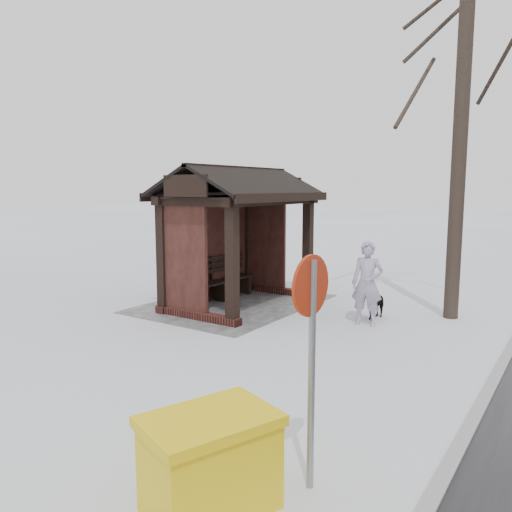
{
  "coord_description": "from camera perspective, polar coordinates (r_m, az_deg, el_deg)",
  "views": [
    {
      "loc": [
        8.92,
        6.44,
        2.63
      ],
      "look_at": [
        0.55,
        0.8,
        1.24
      ],
      "focal_mm": 35.0,
      "sensor_mm": 36.0,
      "label": 1
    }
  ],
  "objects": [
    {
      "name": "road_sign",
      "position": [
        4.28,
        6.26,
        -7.23
      ],
      "size": [
        0.53,
        0.1,
        2.08
      ],
      "rotation": [
        0.0,
        0.0,
        -0.08
      ],
      "color": "gray",
      "rests_on": "ground"
    },
    {
      "name": "ground",
      "position": [
        11.31,
        -1.8,
        -5.61
      ],
      "size": [
        120.0,
        120.0,
        0.0
      ],
      "primitive_type": "plane",
      "color": "white",
      "rests_on": "ground"
    },
    {
      "name": "trampled_patch",
      "position": [
        11.43,
        -2.62,
        -5.44
      ],
      "size": [
        4.2,
        3.2,
        0.02
      ],
      "primitive_type": "cube",
      "color": "#96979C",
      "rests_on": "ground"
    },
    {
      "name": "kerb",
      "position": [
        9.35,
        27.13,
        -9.32
      ],
      "size": [
        120.0,
        0.15,
        0.06
      ],
      "primitive_type": "cube",
      "color": "gray",
      "rests_on": "ground"
    },
    {
      "name": "dog",
      "position": [
        10.41,
        13.18,
        -5.31
      ],
      "size": [
        0.72,
        0.35,
        0.6
      ],
      "primitive_type": "imported",
      "rotation": [
        0.0,
        0.0,
        1.53
      ],
      "color": "black",
      "rests_on": "ground"
    },
    {
      "name": "grit_bin",
      "position": [
        4.4,
        -5.26,
        -22.44
      ],
      "size": [
        1.25,
        1.05,
        0.81
      ],
      "rotation": [
        0.0,
        0.0,
        -0.36
      ],
      "color": "yellow",
      "rests_on": "ground"
    },
    {
      "name": "bus_shelter",
      "position": [
        11.11,
        -2.52,
        5.43
      ],
      "size": [
        3.6,
        2.4,
        3.09
      ],
      "color": "#3A1715",
      "rests_on": "ground"
    },
    {
      "name": "pedestrian",
      "position": [
        9.76,
        12.6,
        -3.07
      ],
      "size": [
        0.47,
        0.64,
        1.63
      ],
      "primitive_type": "imported",
      "rotation": [
        0.0,
        0.0,
        1.72
      ],
      "color": "#A99CB7",
      "rests_on": "ground"
    }
  ]
}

